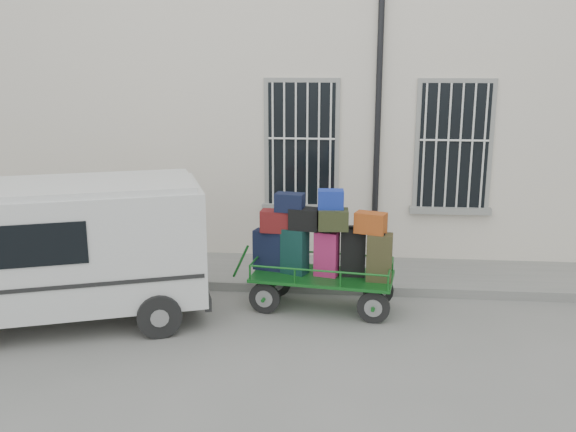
# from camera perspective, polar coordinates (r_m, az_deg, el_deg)

# --- Properties ---
(ground) EXTENTS (80.00, 80.00, 0.00)m
(ground) POSITION_cam_1_polar(r_m,az_deg,el_deg) (9.36, 2.34, -9.89)
(ground) COLOR slate
(ground) RESTS_ON ground
(building) EXTENTS (24.00, 5.15, 6.00)m
(building) POSITION_cam_1_polar(r_m,az_deg,el_deg) (14.08, 3.62, 10.71)
(building) COLOR beige
(building) RESTS_ON ground
(sidewalk) EXTENTS (24.00, 1.70, 0.15)m
(sidewalk) POSITION_cam_1_polar(r_m,az_deg,el_deg) (11.38, 2.91, -5.09)
(sidewalk) COLOR slate
(sidewalk) RESTS_ON ground
(luggage_cart) EXTENTS (2.55, 1.25, 1.88)m
(luggage_cart) POSITION_cam_1_polar(r_m,az_deg,el_deg) (9.72, 2.95, -3.06)
(luggage_cart) COLOR black
(luggage_cart) RESTS_ON ground
(van) EXTENTS (4.43, 2.99, 2.07)m
(van) POSITION_cam_1_polar(r_m,az_deg,el_deg) (9.69, -19.79, -2.43)
(van) COLOR silver
(van) RESTS_ON ground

